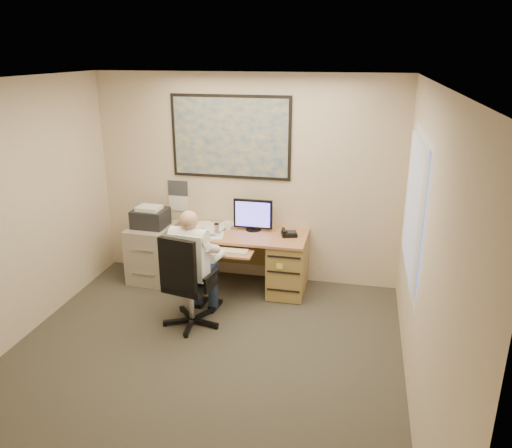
% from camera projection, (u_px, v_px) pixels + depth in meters
% --- Properties ---
extents(room_shell, '(4.00, 4.50, 2.70)m').
position_uv_depth(room_shell, '(188.00, 241.00, 4.40)').
color(room_shell, '#39352C').
rests_on(room_shell, ground).
extents(desk, '(1.60, 0.97, 1.15)m').
position_uv_depth(desk, '(269.00, 257.00, 6.37)').
color(desk, tan).
rests_on(desk, ground).
extents(world_map, '(1.56, 0.03, 1.06)m').
position_uv_depth(world_map, '(230.00, 137.00, 6.32)').
color(world_map, '#1E4C93').
rests_on(world_map, room_shell).
extents(wall_calendar, '(0.28, 0.01, 0.42)m').
position_uv_depth(wall_calendar, '(178.00, 196.00, 6.75)').
color(wall_calendar, white).
rests_on(wall_calendar, room_shell).
extents(window_blinds, '(0.06, 1.40, 1.30)m').
position_uv_depth(window_blinds, '(415.00, 207.00, 4.68)').
color(window_blinds, beige).
rests_on(window_blinds, room_shell).
extents(filing_cabinet, '(0.56, 0.66, 1.03)m').
position_uv_depth(filing_cabinet, '(153.00, 248.00, 6.68)').
color(filing_cabinet, '#A49584').
rests_on(filing_cabinet, ground).
extents(office_chair, '(0.78, 0.78, 1.10)m').
position_uv_depth(office_chair, '(191.00, 300.00, 5.54)').
color(office_chair, black).
rests_on(office_chair, ground).
extents(person, '(0.63, 0.83, 1.33)m').
position_uv_depth(person, '(191.00, 268.00, 5.50)').
color(person, white).
rests_on(person, office_chair).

